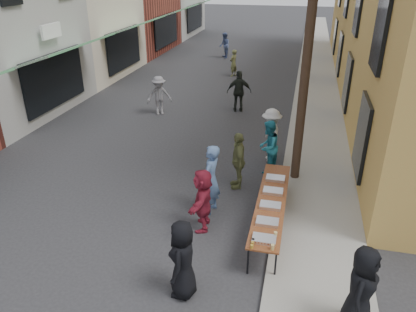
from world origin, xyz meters
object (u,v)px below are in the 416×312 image
at_px(utility_pole_near, 310,29).
at_px(server, 361,290).
at_px(guest_front_a, 183,259).
at_px(catering_tray_sausage, 264,239).
at_px(serving_table, 271,202).
at_px(guest_front_c, 268,147).

xyz_separation_m(utility_pole_near, server, (1.30, -5.56, -3.54)).
relative_size(utility_pole_near, guest_front_a, 5.32).
bearing_deg(server, catering_tray_sausage, 72.95).
distance_m(catering_tray_sausage, server, 2.20).
bearing_deg(serving_table, catering_tray_sausage, -90.00).
relative_size(serving_table, guest_front_a, 2.37).
height_order(guest_front_c, server, server).
xyz_separation_m(utility_pole_near, serving_table, (-0.50, -2.65, -3.79)).
bearing_deg(serving_table, guest_front_c, 97.61).
bearing_deg(serving_table, utility_pole_near, 79.33).
distance_m(utility_pole_near, server, 6.71).
distance_m(utility_pole_near, guest_front_a, 6.79).
xyz_separation_m(catering_tray_sausage, guest_front_a, (-1.46, -1.08, 0.06)).
relative_size(utility_pole_near, catering_tray_sausage, 18.00).
bearing_deg(utility_pole_near, catering_tray_sausage, -96.63).
distance_m(serving_table, catering_tray_sausage, 1.65).
height_order(utility_pole_near, server, utility_pole_near).
bearing_deg(guest_front_a, utility_pole_near, 159.69).
bearing_deg(server, guest_front_a, 104.67).
height_order(utility_pole_near, guest_front_a, utility_pole_near).
bearing_deg(catering_tray_sausage, guest_front_c, 94.92).
bearing_deg(catering_tray_sausage, serving_table, 90.00).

